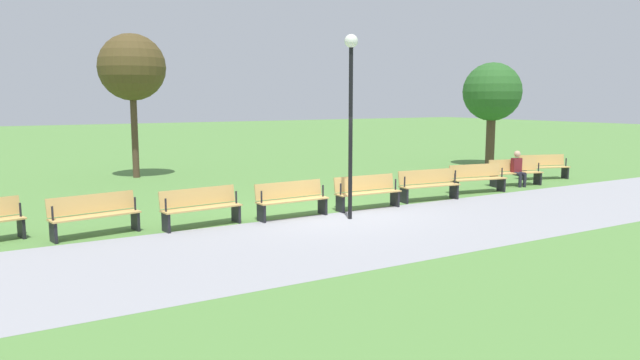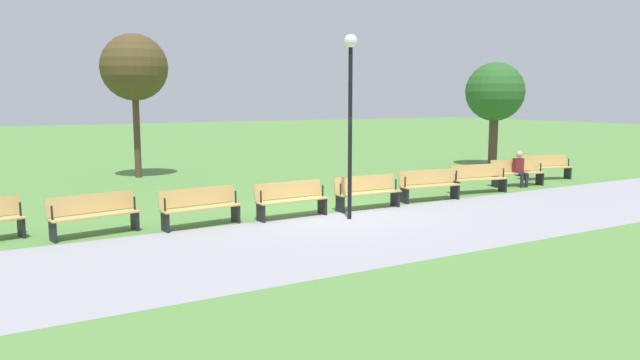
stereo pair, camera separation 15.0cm
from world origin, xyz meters
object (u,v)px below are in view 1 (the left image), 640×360
Objects in this scene: bench_3 at (428,184)px; bench_7 at (94,214)px; bench_1 at (515,172)px; bench_4 at (367,191)px; person_seated at (518,168)px; tree_1 at (492,93)px; bench_5 at (291,199)px; bench_2 at (477,178)px; lamp_post at (351,94)px; bench_6 at (201,206)px; bench_0 at (543,166)px; tree_0 at (132,68)px.

bench_7 is at bearing 3.80° from bench_3.
bench_3 is at bearing 168.63° from bench_7.
bench_4 is (6.83, 0.91, 0.00)m from bench_1.
person_seated is 6.76m from tree_1.
person_seated reaches higher than bench_1.
bench_7 is (4.58, -0.45, 0.00)m from bench_5.
lamp_post is (5.73, 1.35, 2.58)m from bench_2.
bench_3 is 1.00× the size of bench_6.
bench_4 is at bearing 9.46° from bench_3.
bench_5 is 0.42× the size of tree_1.
bench_4 is (2.30, 0.15, 0.00)m from bench_3.
bench_4 is 6.85m from person_seated.
lamp_post is at bearing 30.32° from bench_0.
bench_5 is 9.14m from person_seated.
bench_0 is at bearing -174.34° from bench_5.
lamp_post reaches higher than bench_3.
bench_0 is 0.43× the size of lamp_post.
bench_6 is 0.99× the size of bench_7.
bench_3 is at bearing 122.22° from tree_0.
tree_1 reaches higher than person_seated.
bench_4 is at bearing 110.99° from tree_0.
tree_1 is (-17.58, -5.20, 2.73)m from bench_7.
person_seated reaches higher than bench_6.
bench_4 is 4.60m from bench_6.
bench_5 is at bearing 18.93° from bench_1.
tree_0 is at bearing -27.05° from person_seated.
bench_1 is 1.01× the size of bench_3.
bench_2 is (4.48, 1.05, 0.00)m from bench_0.
bench_2 is 0.43× the size of lamp_post.
bench_7 is 0.43× the size of lamp_post.
tree_1 is at bearing -151.05° from lamp_post.
tree_0 is 10.95m from lamp_post.
tree_0 is (12.77, -8.19, 3.58)m from bench_0.
lamp_post is at bearing 22.77° from bench_2.
bench_3 is 0.36× the size of tree_0.
bench_5 is 14.44m from tree_1.
bench_3 is at bearing 21.01° from person_seated.
tree_0 is 15.00m from tree_1.
bench_7 is 6.42m from lamp_post.
bench_1 is 6.71m from tree_1.
bench_2 is 9.18m from bench_6.
bench_7 is at bearing -7.56° from bench_5.
lamp_post is at bearing 25.08° from person_seated.
bench_1 is 1.02× the size of bench_5.
bench_0 is at bearing -168.66° from bench_4.
bench_4 is 2.96m from lamp_post.
bench_7 is 18.53m from tree_1.
bench_1 is at bearing 172.41° from bench_7.
tree_1 is (-8.41, -5.51, 2.73)m from bench_3.
bench_1 is at bearing 140.21° from tree_0.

